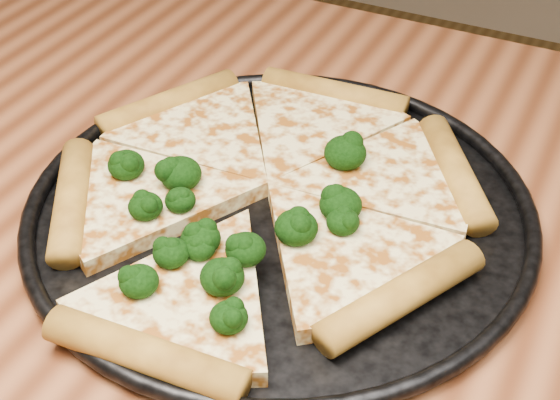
% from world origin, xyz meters
% --- Properties ---
extents(dining_table, '(1.20, 0.90, 0.75)m').
position_xyz_m(dining_table, '(0.00, 0.00, 0.66)').
color(dining_table, brown).
rests_on(dining_table, ground).
extents(pizza_pan, '(0.41, 0.41, 0.02)m').
position_xyz_m(pizza_pan, '(-0.01, 0.07, 0.76)').
color(pizza_pan, black).
rests_on(pizza_pan, dining_table).
extents(pizza, '(0.37, 0.39, 0.03)m').
position_xyz_m(pizza, '(-0.03, 0.07, 0.77)').
color(pizza, '#FFEA9C').
rests_on(pizza, pizza_pan).
extents(broccoli_florets, '(0.21, 0.23, 0.03)m').
position_xyz_m(broccoli_florets, '(-0.02, 0.02, 0.78)').
color(broccoli_florets, black).
rests_on(broccoli_florets, pizza).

